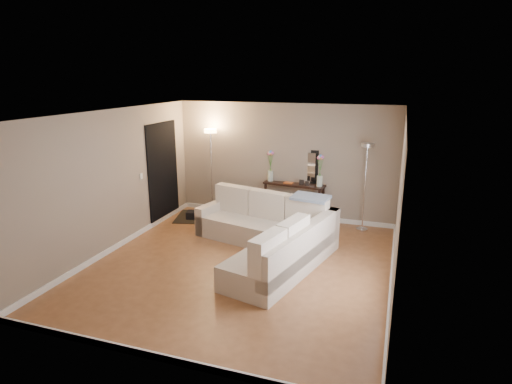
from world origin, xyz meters
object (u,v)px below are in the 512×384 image
(console_table, at_px, (290,199))
(floor_lamp_lit, at_px, (211,154))
(floor_lamp_unlit, at_px, (366,170))
(sectional_sofa, at_px, (270,234))

(console_table, bearing_deg, floor_lamp_lit, -175.94)
(console_table, relative_size, floor_lamp_unlit, 0.76)
(console_table, relative_size, floor_lamp_lit, 0.70)
(floor_lamp_unlit, bearing_deg, floor_lamp_lit, 178.71)
(console_table, xyz_separation_m, floor_lamp_lit, (-1.87, -0.13, 0.93))
(sectional_sofa, xyz_separation_m, floor_lamp_lit, (-1.99, 1.86, 1.06))
(sectional_sofa, relative_size, console_table, 2.27)
(floor_lamp_lit, distance_m, floor_lamp_unlit, 3.51)
(floor_lamp_lit, xyz_separation_m, floor_lamp_unlit, (3.51, -0.08, -0.10))
(sectional_sofa, height_order, floor_lamp_unlit, floor_lamp_unlit)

